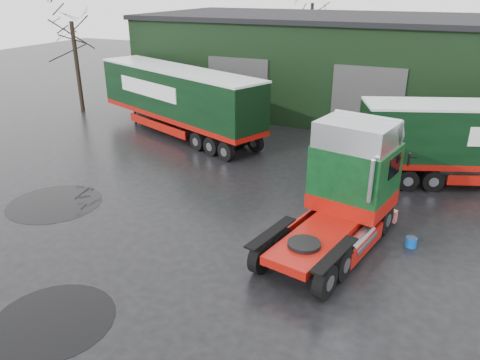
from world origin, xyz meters
The scene contains 10 objects.
ground centered at (0.00, 0.00, 0.00)m, with size 100.00×100.00×0.00m, color black.
warehouse centered at (2.00, 20.00, 3.16)m, with size 32.40×12.40×6.30m.
hero_tractor centered at (3.21, 0.65, 2.05)m, with size 2.80×6.60×4.10m, color #0A3515, non-canonical shape.
trailer_left centered at (-7.99, 10.00, 1.93)m, with size 2.54×12.44×3.86m, color silver, non-canonical shape.
wash_bucket centered at (5.75, 2.07, 0.17)m, with size 0.36×0.36×0.34m, color #0848B5.
tree_left centered at (-17.00, 12.00, 4.25)m, with size 4.40×4.40×8.50m, color black, non-canonical shape.
tree_back_a centered at (-6.00, 30.00, 4.75)m, with size 4.40×4.40×9.50m, color black, non-canonical shape.
puddle_0 centered at (-2.47, -5.72, 0.00)m, with size 3.23×3.23×0.01m, color black.
puddle_1 centered at (3.32, 5.33, 0.00)m, with size 1.87×1.87×0.01m, color black.
puddle_2 centered at (-7.73, -0.24, 0.00)m, with size 3.72×3.72×0.01m, color black.
Camera 1 is at (6.05, -12.76, 8.17)m, focal length 35.00 mm.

